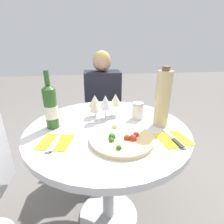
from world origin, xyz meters
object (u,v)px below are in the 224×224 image
Objects in this scene: dining_table at (108,146)px; chair_behind_diner at (103,121)px; pizza_large at (122,139)px; tall_carafe at (163,99)px; seated_diner at (104,118)px; wine_bottle at (51,107)px.

chair_behind_diner is at bearing 88.19° from dining_table.
pizza_large is 0.94× the size of tall_carafe.
seated_diner is 3.30× the size of tall_carafe.
seated_diner is (0.03, 0.68, -0.11)m from dining_table.
wine_bottle is (-0.37, 0.20, 0.11)m from pizza_large.
chair_behind_diner is (0.03, 0.82, -0.21)m from dining_table.
chair_behind_diner is 2.40× the size of tall_carafe.
wine_bottle reaches higher than dining_table.
dining_table is 0.85m from chair_behind_diner.
dining_table is 2.86× the size of wine_bottle.
pizza_large is at bearing 91.75° from chair_behind_diner.
tall_carafe is at bearing 109.09° from chair_behind_diner.
pizza_large reaches higher than dining_table.
wine_bottle reaches higher than pizza_large.
pizza_large is at bearing -149.69° from tall_carafe.
dining_table is 1.13× the size of chair_behind_diner.
wine_bottle is (-0.32, 0.03, 0.26)m from dining_table.
chair_behind_diner reaches higher than pizza_large.
wine_bottle is at bearing 62.22° from seated_diner.
dining_table is at bearing 88.19° from chair_behind_diner.
dining_table is at bearing 87.82° from seated_diner.
wine_bottle is 0.95× the size of tall_carafe.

